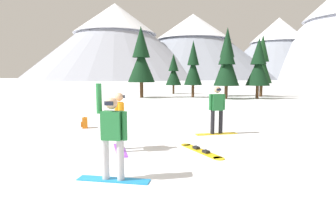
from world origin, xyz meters
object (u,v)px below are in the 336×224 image
(pine_tree_twin, at_px, (141,59))
(backpack_orange, at_px, (85,123))
(pine_tree_short, at_px, (227,66))
(pine_tree_young, at_px, (262,63))
(pine_tree_slender, at_px, (174,72))
(snowboarder_midground, at_px, (119,120))
(pine_tree_tall, at_px, (258,66))
(pine_tree_broad, at_px, (193,67))
(snowboarder_background, at_px, (217,109))
(snowboarder_foreground, at_px, (112,136))
(pine_tree_leaning, at_px, (227,59))
(loose_snowboard_far_spare, at_px, (201,151))

(pine_tree_twin, bearing_deg, backpack_orange, -78.89)
(pine_tree_short, bearing_deg, pine_tree_young, 49.27)
(pine_tree_slender, bearing_deg, backpack_orange, -86.43)
(snowboarder_midground, distance_m, pine_tree_tall, 21.68)
(pine_tree_tall, bearing_deg, snowboarder_midground, -104.32)
(pine_tree_short, xyz_separation_m, pine_tree_broad, (-3.43, 1.26, 0.01))
(snowboarder_background, distance_m, backpack_orange, 5.46)
(snowboarder_foreground, bearing_deg, pine_tree_twin, 107.65)
(snowboarder_background, distance_m, pine_tree_leaning, 21.55)
(pine_tree_broad, relative_size, pine_tree_slender, 1.17)
(pine_tree_twin, xyz_separation_m, pine_tree_tall, (11.46, 1.29, -0.74))
(snowboarder_background, height_order, backpack_orange, snowboarder_background)
(snowboarder_midground, relative_size, backpack_orange, 3.55)
(pine_tree_young, height_order, pine_tree_leaning, pine_tree_leaning)
(pine_tree_slender, bearing_deg, pine_tree_young, -13.92)
(loose_snowboard_far_spare, relative_size, pine_tree_broad, 0.28)
(loose_snowboard_far_spare, relative_size, pine_tree_slender, 0.33)
(pine_tree_broad, height_order, pine_tree_leaning, pine_tree_leaning)
(snowboarder_midground, bearing_deg, pine_tree_leaning, 84.69)
(snowboarder_background, relative_size, pine_tree_slender, 0.35)
(backpack_orange, relative_size, pine_tree_broad, 0.08)
(snowboarder_foreground, xyz_separation_m, pine_tree_slender, (-5.14, 28.85, 1.79))
(snowboarder_background, bearing_deg, pine_tree_short, 90.61)
(pine_tree_tall, bearing_deg, pine_tree_slender, 149.12)
(loose_snowboard_far_spare, height_order, pine_tree_twin, pine_tree_twin)
(snowboarder_background, height_order, pine_tree_young, pine_tree_young)
(snowboarder_midground, height_order, pine_tree_young, pine_tree_young)
(loose_snowboard_far_spare, xyz_separation_m, pine_tree_leaning, (-0.03, 23.84, 4.08))
(loose_snowboard_far_spare, relative_size, pine_tree_twin, 0.23)
(backpack_orange, xyz_separation_m, pine_tree_leaning, (5.11, 21.35, 3.88))
(snowboarder_foreground, xyz_separation_m, pine_tree_young, (5.16, 26.30, 2.65))
(loose_snowboard_far_spare, distance_m, pine_tree_twin, 21.28)
(pine_tree_short, distance_m, pine_tree_tall, 3.10)
(loose_snowboard_far_spare, bearing_deg, pine_tree_twin, 113.71)
(backpack_orange, distance_m, pine_tree_slender, 23.92)
(snowboarder_midground, xyz_separation_m, pine_tree_broad, (-1.05, 21.22, 2.30))
(snowboarder_foreground, distance_m, pine_tree_slender, 29.36)
(backpack_orange, distance_m, pine_tree_tall, 19.96)
(pine_tree_short, xyz_separation_m, pine_tree_leaning, (-0.12, 4.32, 0.93))
(pine_tree_twin, distance_m, pine_tree_broad, 5.38)
(snowboarder_foreground, bearing_deg, snowboarder_midground, 110.14)
(snowboarder_foreground, height_order, pine_tree_leaning, pine_tree_leaning)
(pine_tree_leaning, bearing_deg, pine_tree_broad, -137.24)
(pine_tree_short, height_order, pine_tree_tall, pine_tree_tall)
(pine_tree_slender, relative_size, pine_tree_leaning, 0.66)
(pine_tree_leaning, bearing_deg, backpack_orange, -103.46)
(loose_snowboard_far_spare, height_order, pine_tree_short, pine_tree_short)
(pine_tree_slender, bearing_deg, pine_tree_broad, -58.93)
(pine_tree_twin, xyz_separation_m, pine_tree_leaning, (8.38, 4.68, 0.18))
(pine_tree_leaning, bearing_deg, pine_tree_tall, -47.77)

